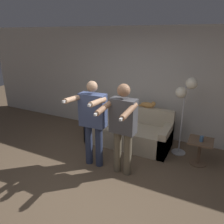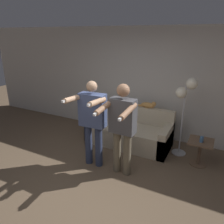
{
  "view_description": "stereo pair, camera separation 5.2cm",
  "coord_description": "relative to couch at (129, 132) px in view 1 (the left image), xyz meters",
  "views": [
    {
      "loc": [
        1.62,
        -2.39,
        2.43
      ],
      "look_at": [
        -0.24,
        1.31,
        0.94
      ],
      "focal_mm": 35.0,
      "sensor_mm": 36.0,
      "label": 1
    },
    {
      "loc": [
        1.66,
        -2.36,
        2.43
      ],
      "look_at": [
        -0.24,
        1.31,
        0.94
      ],
      "focal_mm": 35.0,
      "sensor_mm": 36.0,
      "label": 2
    }
  ],
  "objects": [
    {
      "name": "cup",
      "position": [
        1.56,
        -0.22,
        0.28
      ],
      "size": [
        0.07,
        0.07,
        0.11
      ],
      "color": "#3D6693",
      "rests_on": "side_table"
    },
    {
      "name": "ground_plane",
      "position": [
        0.09,
        -1.88,
        -0.28
      ],
      "size": [
        16.0,
        16.0,
        0.0
      ],
      "primitive_type": "plane",
      "color": "brown"
    },
    {
      "name": "floor_lamp",
      "position": [
        1.14,
        0.08,
        1.02
      ],
      "size": [
        0.4,
        0.29,
        1.64
      ],
      "color": "#B2B2B7",
      "rests_on": "ground_plane"
    },
    {
      "name": "couch",
      "position": [
        0.0,
        0.0,
        0.0
      ],
      "size": [
        1.89,
        0.83,
        0.84
      ],
      "color": "beige",
      "rests_on": "ground_plane"
    },
    {
      "name": "cat",
      "position": [
        0.33,
        0.31,
        0.63
      ],
      "size": [
        0.44,
        0.12,
        0.16
      ],
      "color": "tan",
      "rests_on": "couch"
    },
    {
      "name": "side_table",
      "position": [
        1.56,
        -0.18,
        0.09
      ],
      "size": [
        0.45,
        0.45,
        0.51
      ],
      "color": "brown",
      "rests_on": "ground_plane"
    },
    {
      "name": "person_left",
      "position": [
        -0.27,
        -1.12,
        0.69
      ],
      "size": [
        0.58,
        0.7,
        1.66
      ],
      "rotation": [
        0.0,
        0.0,
        0.06
      ],
      "color": "#2D3856",
      "rests_on": "ground_plane"
    },
    {
      "name": "person_right",
      "position": [
        0.33,
        -1.12,
        0.69
      ],
      "size": [
        0.53,
        0.68,
        1.67
      ],
      "rotation": [
        0.0,
        0.0,
        -0.03
      ],
      "color": "#6B604C",
      "rests_on": "ground_plane"
    },
    {
      "name": "wall_back",
      "position": [
        0.09,
        0.67,
        1.02
      ],
      "size": [
        10.0,
        0.05,
        2.6
      ],
      "color": "beige",
      "rests_on": "ground_plane"
    }
  ]
}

